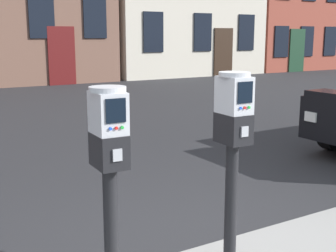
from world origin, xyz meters
The scene contains 2 objects.
parking_meter_near_kerb centered at (-0.84, -0.12, 1.06)m, with size 0.22×0.26×1.34m.
parking_meter_twin_adjacent centered at (0.09, -0.12, 1.10)m, with size 0.22×0.26×1.39m.
Camera 1 is at (-1.86, -2.49, 1.76)m, focal length 48.19 mm.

